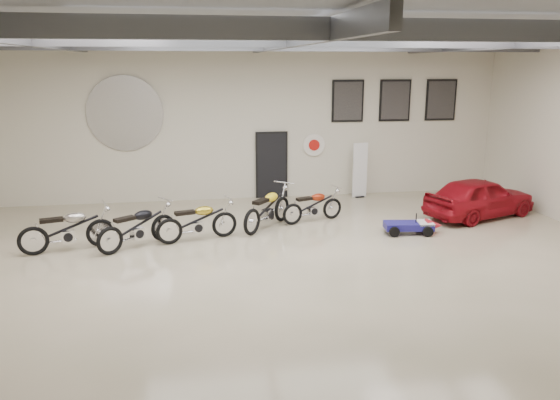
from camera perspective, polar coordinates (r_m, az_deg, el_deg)
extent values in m
cube|color=#BBAC8F|center=(12.26, 0.91, -6.35)|extent=(16.00, 12.00, 0.01)
cube|color=slate|center=(11.51, 1.01, 17.68)|extent=(16.00, 12.00, 0.01)
cube|color=beige|center=(17.51, -2.57, 8.24)|extent=(16.00, 0.02, 5.00)
cube|color=black|center=(17.74, -0.89, 3.59)|extent=(0.92, 0.08, 2.10)
imported|color=maroon|center=(16.52, 20.14, 0.27)|extent=(2.43, 3.67, 1.16)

